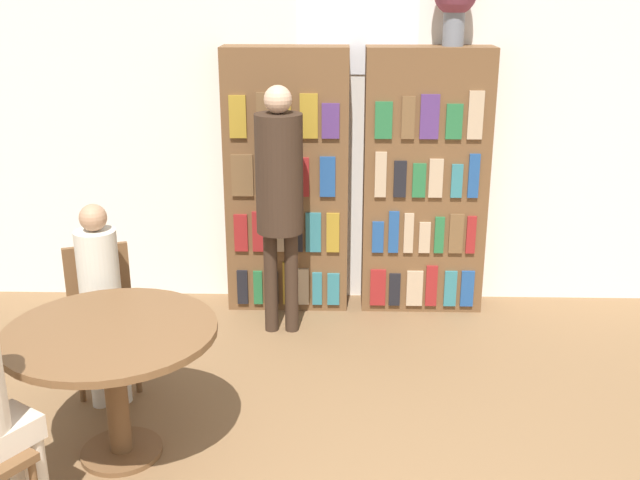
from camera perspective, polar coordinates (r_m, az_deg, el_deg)
The scene contains 7 objects.
wall_back at distance 5.83m, azimuth 2.78°, elevation 9.65°, with size 6.40×0.07×3.00m.
bookshelf_left at distance 5.75m, azimuth -2.52°, elevation 4.44°, with size 0.93×0.34×2.02m.
bookshelf_right at distance 5.78m, azimuth 7.98°, elevation 4.34°, with size 0.93×0.34×2.02m.
reading_table at distance 4.09m, azimuth -15.55°, elevation -8.29°, with size 1.11×1.11×0.75m.
chair_left_side at distance 4.95m, azimuth -16.31°, elevation -5.06°, with size 0.52×0.52×0.88m.
seated_reader_left at distance 4.71m, azimuth -16.36°, elevation -3.80°, with size 0.35×0.39×1.22m.
librarian_standing at distance 5.24m, azimuth -3.10°, elevation 4.29°, with size 0.33×0.60×1.80m.
Camera 1 is at (-0.12, -2.01, 2.43)m, focal length 42.00 mm.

